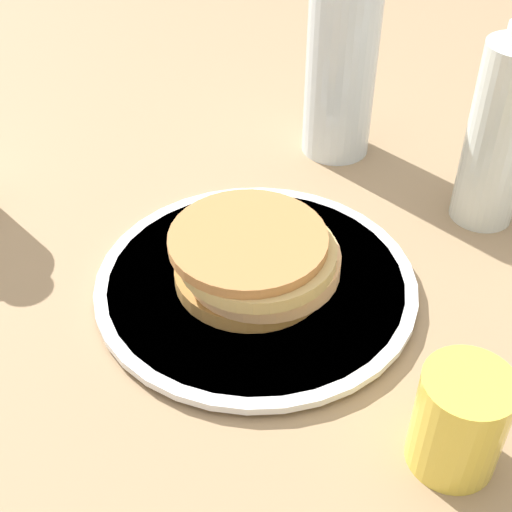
{
  "coord_description": "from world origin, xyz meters",
  "views": [
    {
      "loc": [
        -0.23,
        0.4,
        0.45
      ],
      "look_at": [
        -0.03,
        -0.03,
        0.04
      ],
      "focal_mm": 50.0,
      "sensor_mm": 36.0,
      "label": 1
    }
  ],
  "objects": [
    {
      "name": "ground_plane",
      "position": [
        0.0,
        0.0,
        0.0
      ],
      "size": [
        4.0,
        4.0,
        0.0
      ],
      "primitive_type": "plane",
      "color": "#9E7F5B"
    },
    {
      "name": "water_bottle_near",
      "position": [
        -0.01,
        -0.29,
        0.11
      ],
      "size": [
        0.08,
        0.08,
        0.23
      ],
      "color": "silver",
      "rests_on": "ground_plane"
    },
    {
      "name": "water_bottle_mid",
      "position": [
        -0.19,
        -0.23,
        0.1
      ],
      "size": [
        0.06,
        0.06,
        0.2
      ],
      "color": "silver",
      "rests_on": "ground_plane"
    },
    {
      "name": "juice_glass",
      "position": [
        -0.23,
        0.07,
        0.04
      ],
      "size": [
        0.06,
        0.06,
        0.08
      ],
      "color": "yellow",
      "rests_on": "ground_plane"
    },
    {
      "name": "pancake_stack",
      "position": [
        -0.03,
        -0.03,
        0.04
      ],
      "size": [
        0.15,
        0.15,
        0.06
      ],
      "color": "#BD8742",
      "rests_on": "plate"
    },
    {
      "name": "plate",
      "position": [
        -0.03,
        -0.03,
        0.01
      ],
      "size": [
        0.29,
        0.29,
        0.01
      ],
      "color": "white",
      "rests_on": "ground_plane"
    }
  ]
}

